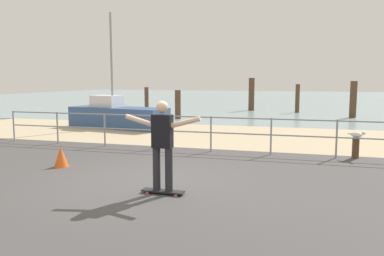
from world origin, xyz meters
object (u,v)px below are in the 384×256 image
(sailboat, at_px, (121,116))
(traffic_cone, at_px, (61,157))
(bollard_short, at_px, (356,148))
(skateboard, at_px, (163,191))
(skateboarder, at_px, (162,140))
(seagull, at_px, (357,135))

(sailboat, height_order, traffic_cone, sailboat)
(sailboat, distance_m, bollard_short, 9.82)
(sailboat, height_order, skateboard, sailboat)
(skateboard, distance_m, bollard_short, 5.89)
(sailboat, xyz_separation_m, skateboarder, (5.12, -8.66, 0.50))
(bollard_short, relative_size, seagull, 1.30)
(skateboard, height_order, seagull, seagull)
(sailboat, distance_m, seagull, 9.84)
(skateboarder, bearing_deg, bollard_short, 49.96)
(sailboat, bearing_deg, skateboard, -59.41)
(skateboarder, bearing_deg, traffic_cone, 155.63)
(seagull, xyz_separation_m, traffic_cone, (-6.93, -3.08, -0.40))
(traffic_cone, bearing_deg, sailboat, 105.33)
(skateboarder, xyz_separation_m, bollard_short, (3.78, 4.50, -0.73))
(seagull, height_order, traffic_cone, seagull)
(skateboarder, distance_m, traffic_cone, 3.52)
(skateboard, xyz_separation_m, skateboarder, (-0.00, 0.00, 0.95))
(skateboarder, relative_size, bollard_short, 2.86)
(traffic_cone, bearing_deg, skateboard, -24.37)
(skateboard, bearing_deg, seagull, 49.80)
(skateboard, height_order, skateboarder, skateboarder)
(traffic_cone, bearing_deg, skateboarder, -24.37)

